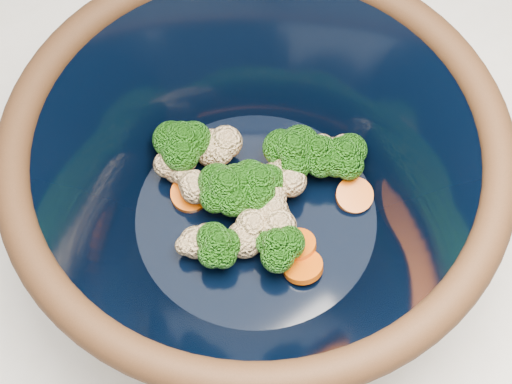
# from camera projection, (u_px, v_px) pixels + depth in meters

# --- Properties ---
(counter) EXTENTS (1.20, 1.20, 0.90)m
(counter) POSITION_uv_depth(u_px,v_px,m) (201.00, 340.00, 1.04)
(counter) COLOR silver
(counter) RESTS_ON ground
(mixing_bowl) EXTENTS (0.38, 0.38, 0.16)m
(mixing_bowl) POSITION_uv_depth(u_px,v_px,m) (256.00, 182.00, 0.55)
(mixing_bowl) COLOR black
(mixing_bowl) RESTS_ON counter
(vegetable_pile) EXTENTS (0.17, 0.18, 0.05)m
(vegetable_pile) POSITION_uv_depth(u_px,v_px,m) (256.00, 184.00, 0.58)
(vegetable_pile) COLOR #608442
(vegetable_pile) RESTS_ON mixing_bowl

